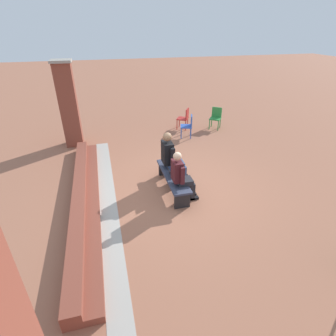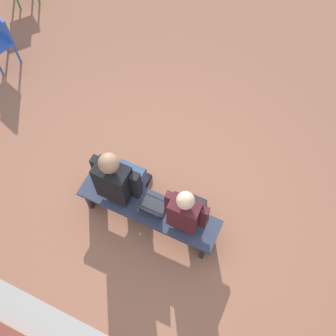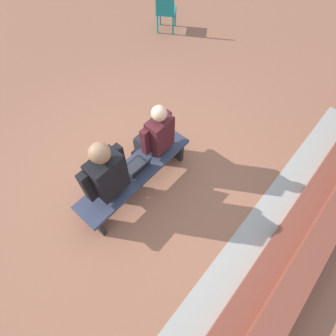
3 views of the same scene
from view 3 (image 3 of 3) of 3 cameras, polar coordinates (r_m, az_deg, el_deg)
ground_plane at (r=3.94m, az=-6.28°, el=-3.90°), size 60.00×60.00×0.00m
concrete_strip at (r=3.60m, az=13.87°, el=-19.59°), size 7.05×0.40×0.01m
brick_steps at (r=3.55m, az=22.28°, el=-24.07°), size 6.25×0.60×0.30m
bench at (r=3.63m, az=-7.08°, el=-1.44°), size 1.80×0.44×0.45m
person_student at (r=3.56m, az=-2.94°, el=6.95°), size 0.51×0.64×1.29m
person_adult at (r=3.22m, az=-13.83°, el=-1.64°), size 0.59×0.75×1.43m
laptop at (r=3.52m, az=-6.59°, el=0.24°), size 0.32×0.29×0.21m
plastic_chair_foreground at (r=6.75m, az=-0.48°, el=31.19°), size 0.58×0.58×0.84m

